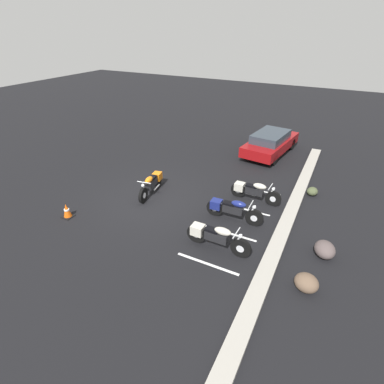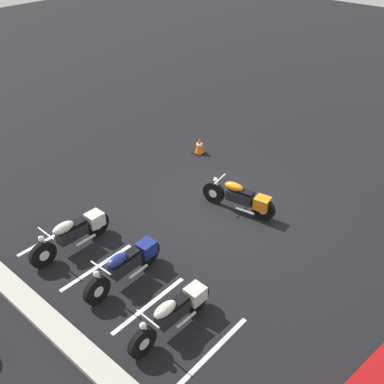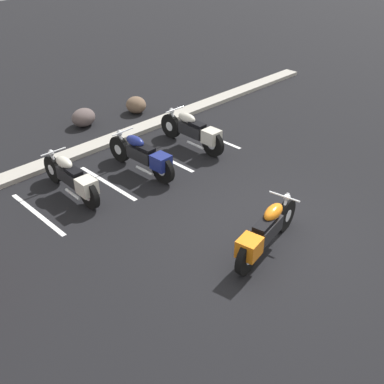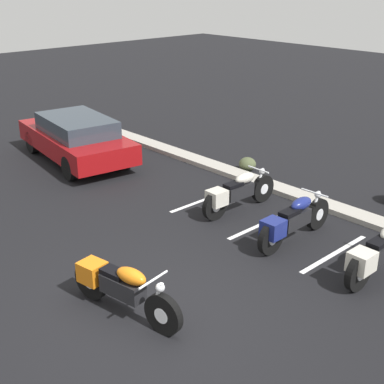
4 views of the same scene
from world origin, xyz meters
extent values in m
plane|color=black|center=(0.00, 0.00, 0.00)|extent=(60.00, 60.00, 0.00)
cylinder|color=black|center=(0.38, -0.10, 0.33)|extent=(0.67, 0.23, 0.65)
cylinder|color=silver|center=(0.38, -0.10, 0.33)|extent=(0.27, 0.17, 0.25)
cylinder|color=black|center=(-1.13, -0.36, 0.33)|extent=(0.67, 0.23, 0.65)
cylinder|color=silver|center=(-1.13, -0.36, 0.33)|extent=(0.27, 0.17, 0.25)
cube|color=black|center=(-0.43, -0.23, 0.48)|extent=(0.79, 0.40, 0.30)
ellipsoid|color=orange|center=(-0.23, -0.20, 0.74)|extent=(0.59, 0.35, 0.24)
cube|color=black|center=(-0.59, -0.26, 0.67)|extent=(0.47, 0.31, 0.08)
cube|color=orange|center=(-1.09, -0.35, 0.51)|extent=(0.45, 0.42, 0.34)
cylinder|color=silver|center=(0.26, -0.12, 0.59)|extent=(0.27, 0.10, 0.53)
cylinder|color=silver|center=(0.21, -0.13, 0.84)|extent=(0.14, 0.61, 0.04)
sphere|color=silver|center=(0.33, -0.10, 0.76)|extent=(0.14, 0.14, 0.14)
cylinder|color=silver|center=(-0.69, -0.14, 0.18)|extent=(0.55, 0.16, 0.07)
cylinder|color=black|center=(-1.85, 4.78, 0.32)|extent=(0.14, 0.65, 0.65)
cylinder|color=silver|center=(-1.85, 4.78, 0.32)|extent=(0.13, 0.25, 0.25)
cylinder|color=black|center=(-1.89, 3.26, 0.32)|extent=(0.14, 0.65, 0.65)
cylinder|color=silver|center=(-1.89, 3.26, 0.32)|extent=(0.13, 0.25, 0.25)
cube|color=black|center=(-1.87, 3.97, 0.47)|extent=(0.30, 0.75, 0.29)
ellipsoid|color=beige|center=(-1.87, 4.16, 0.73)|extent=(0.27, 0.56, 0.23)
cube|color=black|center=(-1.88, 3.80, 0.67)|extent=(0.25, 0.44, 0.08)
cube|color=beige|center=(-1.89, 3.31, 0.50)|extent=(0.36, 0.40, 0.33)
cylinder|color=silver|center=(-1.85, 4.66, 0.58)|extent=(0.07, 0.26, 0.52)
cylinder|color=silver|center=(-1.85, 4.60, 0.83)|extent=(0.61, 0.05, 0.04)
sphere|color=silver|center=(-1.85, 4.73, 0.75)|extent=(0.14, 0.14, 0.14)
cylinder|color=silver|center=(-2.02, 3.73, 0.18)|extent=(0.09, 0.54, 0.07)
cylinder|color=black|center=(-0.14, 4.50, 0.33)|extent=(0.14, 0.67, 0.66)
cylinder|color=silver|center=(-0.14, 4.50, 0.33)|extent=(0.13, 0.26, 0.25)
cylinder|color=black|center=(-0.10, 2.95, 0.33)|extent=(0.14, 0.67, 0.66)
cylinder|color=silver|center=(-0.10, 2.95, 0.33)|extent=(0.13, 0.26, 0.25)
cube|color=black|center=(-0.12, 3.67, 0.48)|extent=(0.30, 0.77, 0.30)
ellipsoid|color=navy|center=(-0.13, 3.88, 0.75)|extent=(0.28, 0.57, 0.24)
cube|color=black|center=(-0.12, 3.50, 0.68)|extent=(0.25, 0.45, 0.08)
cube|color=navy|center=(-0.10, 3.00, 0.51)|extent=(0.37, 0.41, 0.34)
cylinder|color=silver|center=(-0.14, 4.38, 0.59)|extent=(0.07, 0.26, 0.54)
cylinder|color=silver|center=(-0.14, 4.32, 0.85)|extent=(0.62, 0.05, 0.04)
sphere|color=silver|center=(-0.14, 4.45, 0.77)|extent=(0.14, 0.14, 0.14)
cylinder|color=silver|center=(-0.25, 3.42, 0.18)|extent=(0.09, 0.55, 0.07)
cylinder|color=black|center=(1.71, 4.63, 0.34)|extent=(0.13, 0.68, 0.68)
cylinder|color=silver|center=(1.71, 4.63, 0.34)|extent=(0.13, 0.26, 0.26)
cylinder|color=black|center=(1.69, 3.04, 0.34)|extent=(0.13, 0.68, 0.68)
cylinder|color=silver|center=(1.69, 3.04, 0.34)|extent=(0.13, 0.26, 0.26)
cube|color=black|center=(1.70, 3.78, 0.49)|extent=(0.30, 0.78, 0.31)
ellipsoid|color=beige|center=(1.70, 3.99, 0.77)|extent=(0.27, 0.58, 0.25)
cube|color=black|center=(1.70, 3.61, 0.70)|extent=(0.25, 0.45, 0.08)
cube|color=beige|center=(1.69, 3.09, 0.52)|extent=(0.37, 0.41, 0.35)
cylinder|color=silver|center=(1.71, 4.50, 0.60)|extent=(0.06, 0.27, 0.55)
cylinder|color=silver|center=(1.71, 4.44, 0.87)|extent=(0.64, 0.04, 0.04)
sphere|color=silver|center=(1.71, 4.58, 0.79)|extent=(0.14, 0.14, 0.14)
cylinder|color=silver|center=(1.56, 3.53, 0.19)|extent=(0.08, 0.56, 0.07)
cube|color=#A8A399|center=(0.00, 5.57, 0.06)|extent=(18.00, 0.50, 0.12)
ellipsoid|color=brown|center=(2.18, 6.73, 0.25)|extent=(0.81, 0.85, 0.51)
ellipsoid|color=#574A49|center=(0.45, 7.02, 0.26)|extent=(0.94, 0.86, 0.52)
cube|color=white|center=(-2.83, 3.84, 0.00)|extent=(0.10, 2.10, 0.00)
cube|color=white|center=(-1.04, 3.84, 0.00)|extent=(0.10, 2.10, 0.00)
cube|color=white|center=(0.74, 3.84, 0.00)|extent=(0.10, 2.10, 0.00)
cube|color=white|center=(2.52, 3.84, 0.00)|extent=(0.10, 2.10, 0.00)
camera|label=1|loc=(9.00, 6.65, 6.59)|focal=28.00mm
camera|label=2|loc=(-6.20, 8.27, 7.39)|focal=42.00mm
camera|label=3|loc=(-6.00, -3.87, 5.34)|focal=42.00mm
camera|label=4|loc=(5.46, -4.24, 4.94)|focal=50.00mm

